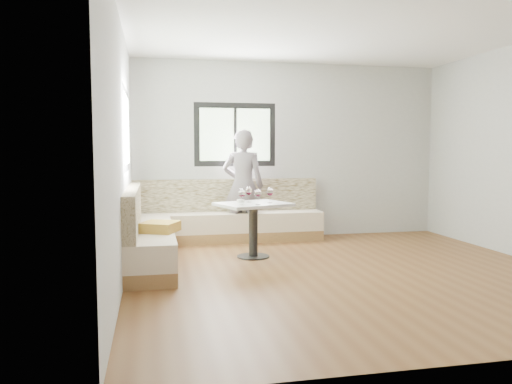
# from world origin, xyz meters

# --- Properties ---
(room) EXTENTS (5.01, 5.01, 2.81)m
(room) POSITION_xyz_m (-0.08, 0.08, 1.41)
(room) COLOR brown
(room) RESTS_ON ground
(banquette) EXTENTS (2.90, 2.80, 0.95)m
(banquette) POSITION_xyz_m (-1.59, 1.63, 0.33)
(banquette) COLOR olive
(banquette) RESTS_ON ground
(table) EXTENTS (1.05, 0.93, 0.72)m
(table) POSITION_xyz_m (-0.91, 1.02, 0.54)
(table) COLOR black
(table) RESTS_ON ground
(person) EXTENTS (0.72, 0.57, 1.72)m
(person) POSITION_xyz_m (-0.83, 2.15, 0.86)
(person) COLOR slate
(person) RESTS_ON ground
(olive_ramekin) EXTENTS (0.10, 0.10, 0.04)m
(olive_ramekin) POSITION_xyz_m (-1.06, 1.10, 0.74)
(olive_ramekin) COLOR white
(olive_ramekin) RESTS_ON table
(wine_glass_a) EXTENTS (0.09, 0.09, 0.21)m
(wine_glass_a) POSITION_xyz_m (-1.10, 0.80, 0.86)
(wine_glass_a) COLOR white
(wine_glass_a) RESTS_ON table
(wine_glass_b) EXTENTS (0.09, 0.09, 0.21)m
(wine_glass_b) POSITION_xyz_m (-0.89, 0.80, 0.86)
(wine_glass_b) COLOR white
(wine_glass_b) RESTS_ON table
(wine_glass_c) EXTENTS (0.09, 0.09, 0.21)m
(wine_glass_c) POSITION_xyz_m (-0.70, 0.96, 0.86)
(wine_glass_c) COLOR white
(wine_glass_c) RESTS_ON table
(wine_glass_d) EXTENTS (0.09, 0.09, 0.21)m
(wine_glass_d) POSITION_xyz_m (-0.95, 1.12, 0.86)
(wine_glass_d) COLOR white
(wine_glass_d) RESTS_ON table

